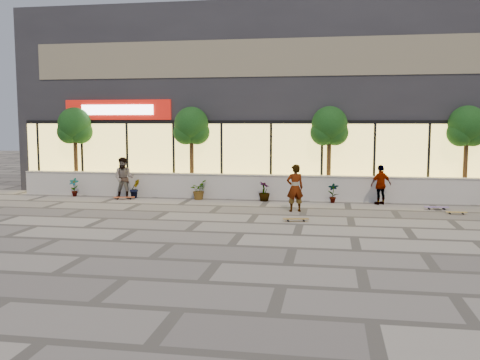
% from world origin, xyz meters
% --- Properties ---
extents(ground, '(80.00, 80.00, 0.00)m').
position_xyz_m(ground, '(0.00, 0.00, 0.00)').
color(ground, '#A1998B').
rests_on(ground, ground).
extents(planter_wall, '(22.00, 0.42, 1.04)m').
position_xyz_m(planter_wall, '(0.00, 7.00, 0.52)').
color(planter_wall, beige).
rests_on(planter_wall, ground).
extents(retail_building, '(24.00, 9.17, 8.50)m').
position_xyz_m(retail_building, '(-0.00, 12.49, 4.25)').
color(retail_building, '#26262B').
rests_on(retail_building, ground).
extents(shrub_a, '(0.43, 0.29, 0.81)m').
position_xyz_m(shrub_a, '(-8.50, 6.45, 0.41)').
color(shrub_a, '#133410').
rests_on(shrub_a, ground).
extents(shrub_b, '(0.57, 0.57, 0.81)m').
position_xyz_m(shrub_b, '(-5.70, 6.45, 0.41)').
color(shrub_b, '#133410').
rests_on(shrub_b, ground).
extents(shrub_c, '(0.68, 0.77, 0.81)m').
position_xyz_m(shrub_c, '(-2.90, 6.45, 0.41)').
color(shrub_c, '#133410').
rests_on(shrub_c, ground).
extents(shrub_d, '(0.64, 0.64, 0.81)m').
position_xyz_m(shrub_d, '(-0.10, 6.45, 0.41)').
color(shrub_d, '#133410').
rests_on(shrub_d, ground).
extents(shrub_e, '(0.46, 0.35, 0.81)m').
position_xyz_m(shrub_e, '(2.70, 6.45, 0.41)').
color(shrub_e, '#133410').
rests_on(shrub_e, ground).
extents(tree_west, '(1.60, 1.50, 3.92)m').
position_xyz_m(tree_west, '(-9.00, 7.70, 2.99)').
color(tree_west, '#402C17').
rests_on(tree_west, ground).
extents(tree_midwest, '(1.60, 1.50, 3.92)m').
position_xyz_m(tree_midwest, '(-3.50, 7.70, 2.99)').
color(tree_midwest, '#402C17').
rests_on(tree_midwest, ground).
extents(tree_mideast, '(1.60, 1.50, 3.92)m').
position_xyz_m(tree_mideast, '(2.50, 7.70, 2.99)').
color(tree_mideast, '#402C17').
rests_on(tree_mideast, ground).
extents(tree_east, '(1.60, 1.50, 3.92)m').
position_xyz_m(tree_east, '(8.00, 7.70, 2.99)').
color(tree_east, '#402C17').
rests_on(tree_east, ground).
extents(skater_center, '(0.74, 0.61, 1.73)m').
position_xyz_m(skater_center, '(1.31, 4.09, 0.87)').
color(skater_center, silver).
rests_on(skater_center, ground).
extents(skater_left, '(0.94, 0.77, 1.77)m').
position_xyz_m(skater_left, '(-6.05, 6.12, 0.88)').
color(skater_left, '#91825E').
rests_on(skater_left, ground).
extents(skater_right_near, '(0.99, 0.80, 1.58)m').
position_xyz_m(skater_right_near, '(4.55, 6.30, 0.79)').
color(skater_right_near, white).
rests_on(skater_right_near, ground).
extents(skateboard_center, '(0.87, 0.37, 0.10)m').
position_xyz_m(skateboard_center, '(1.48, 2.11, 0.09)').
color(skateboard_center, brown).
rests_on(skateboard_center, ground).
extents(skateboard_left, '(0.90, 0.42, 0.10)m').
position_xyz_m(skateboard_left, '(-5.99, 5.93, 0.09)').
color(skateboard_left, '#C14E24').
rests_on(skateboard_left, ground).
extents(skateboard_right_near, '(0.72, 0.20, 0.09)m').
position_xyz_m(skateboard_right_near, '(7.00, 4.45, 0.07)').
color(skateboard_right_near, olive).
rests_on(skateboard_right_near, ground).
extents(skateboard_right_far, '(0.88, 0.29, 0.10)m').
position_xyz_m(skateboard_right_far, '(6.50, 5.38, 0.09)').
color(skateboard_right_far, '#70549B').
rests_on(skateboard_right_far, ground).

